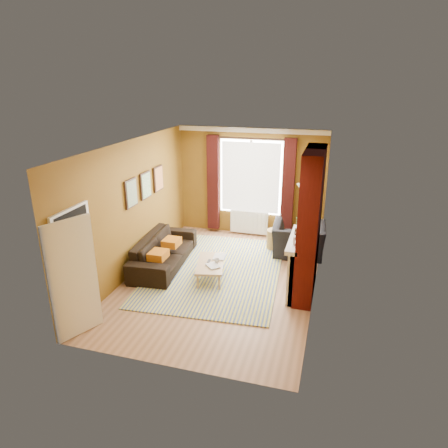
{
  "coord_description": "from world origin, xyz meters",
  "views": [
    {
      "loc": [
        2.12,
        -7.08,
        3.97
      ],
      "look_at": [
        0.0,
        0.25,
        1.15
      ],
      "focal_mm": 32.0,
      "sensor_mm": 36.0,
      "label": 1
    }
  ],
  "objects_px": {
    "armchair": "(298,240)",
    "sofa": "(164,251)",
    "floor_lamp": "(301,197)",
    "coffee_table": "(210,264)",
    "wicker_stool": "(274,239)"
  },
  "relations": [
    {
      "from": "armchair",
      "to": "sofa",
      "type": "bearing_deg",
      "value": 21.55
    },
    {
      "from": "sofa",
      "to": "floor_lamp",
      "type": "xyz_separation_m",
      "value": [
        2.75,
        2.02,
        0.9
      ]
    },
    {
      "from": "sofa",
      "to": "armchair",
      "type": "xyz_separation_m",
      "value": [
        2.82,
        1.34,
        0.05
      ]
    },
    {
      "from": "armchair",
      "to": "coffee_table",
      "type": "height_order",
      "value": "armchair"
    },
    {
      "from": "wicker_stool",
      "to": "armchair",
      "type": "bearing_deg",
      "value": -21.16
    },
    {
      "from": "floor_lamp",
      "to": "armchair",
      "type": "bearing_deg",
      "value": -84.11
    },
    {
      "from": "sofa",
      "to": "floor_lamp",
      "type": "height_order",
      "value": "floor_lamp"
    },
    {
      "from": "coffee_table",
      "to": "floor_lamp",
      "type": "xyz_separation_m",
      "value": [
        1.56,
        2.35,
        0.91
      ]
    },
    {
      "from": "sofa",
      "to": "wicker_stool",
      "type": "bearing_deg",
      "value": -59.45
    },
    {
      "from": "wicker_stool",
      "to": "sofa",
      "type": "bearing_deg",
      "value": -144.79
    },
    {
      "from": "sofa",
      "to": "coffee_table",
      "type": "relative_size",
      "value": 1.95
    },
    {
      "from": "sofa",
      "to": "coffee_table",
      "type": "height_order",
      "value": "sofa"
    },
    {
      "from": "coffee_table",
      "to": "floor_lamp",
      "type": "distance_m",
      "value": 2.96
    },
    {
      "from": "wicker_stool",
      "to": "floor_lamp",
      "type": "distance_m",
      "value": 1.21
    },
    {
      "from": "sofa",
      "to": "armchair",
      "type": "distance_m",
      "value": 3.12
    }
  ]
}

